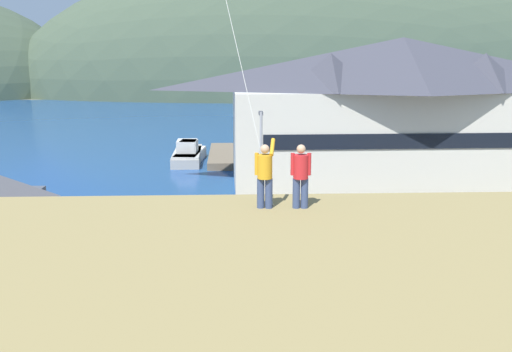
{
  "coord_description": "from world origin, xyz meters",
  "views": [
    {
      "loc": [
        -0.07,
        -23.5,
        10.6
      ],
      "look_at": [
        1.28,
        9.0,
        3.5
      ],
      "focal_mm": 41.15,
      "sensor_mm": 36.0,
      "label": 1
    }
  ],
  "objects_px": {
    "parking_light_pole": "(261,161)",
    "harbor_lodge": "(400,108)",
    "moored_boat_wharfside": "(190,155)",
    "person_kite_flyer": "(265,174)",
    "parked_car_front_row_end": "(477,270)",
    "parked_car_lone_by_shed": "(407,229)",
    "parked_car_back_row_left": "(326,233)",
    "moored_boat_inner_slip": "(187,154)",
    "person_companion": "(301,174)",
    "parked_car_corner_spot": "(238,234)",
    "wharf_dock": "(226,156)",
    "moored_boat_outer_mooring": "(262,158)",
    "parked_car_back_row_right": "(492,225)",
    "parked_car_front_row_silver": "(137,238)",
    "parked_car_mid_row_near": "(289,274)",
    "parked_car_mid_row_center": "(62,278)"
  },
  "relations": [
    {
      "from": "wharf_dock",
      "to": "parked_car_mid_row_near",
      "type": "height_order",
      "value": "parked_car_mid_row_near"
    },
    {
      "from": "moored_boat_inner_slip",
      "to": "person_kite_flyer",
      "type": "distance_m",
      "value": 40.73
    },
    {
      "from": "moored_boat_wharfside",
      "to": "parked_car_corner_spot",
      "type": "bearing_deg",
      "value": -80.39
    },
    {
      "from": "parked_car_front_row_end",
      "to": "person_kite_flyer",
      "type": "height_order",
      "value": "person_kite_flyer"
    },
    {
      "from": "parked_car_back_row_left",
      "to": "parking_light_pole",
      "type": "xyz_separation_m",
      "value": [
        -3.2,
        4.59,
        3.01
      ]
    },
    {
      "from": "parking_light_pole",
      "to": "parked_car_front_row_end",
      "type": "bearing_deg",
      "value": -48.6
    },
    {
      "from": "moored_boat_inner_slip",
      "to": "parked_car_mid_row_near",
      "type": "height_order",
      "value": "moored_boat_inner_slip"
    },
    {
      "from": "harbor_lodge",
      "to": "parked_car_lone_by_shed",
      "type": "xyz_separation_m",
      "value": [
        -3.75,
        -15.35,
        -4.98
      ]
    },
    {
      "from": "parked_car_back_row_left",
      "to": "moored_boat_inner_slip",
      "type": "bearing_deg",
      "value": 109.6
    },
    {
      "from": "parked_car_front_row_silver",
      "to": "person_kite_flyer",
      "type": "xyz_separation_m",
      "value": [
        5.79,
        -13.71,
        6.25
      ]
    },
    {
      "from": "parked_car_mid_row_center",
      "to": "parked_car_lone_by_shed",
      "type": "bearing_deg",
      "value": 20.12
    },
    {
      "from": "parked_car_front_row_silver",
      "to": "parked_car_mid_row_near",
      "type": "relative_size",
      "value": 0.99
    },
    {
      "from": "parked_car_back_row_right",
      "to": "parking_light_pole",
      "type": "relative_size",
      "value": 0.62
    },
    {
      "from": "moored_boat_inner_slip",
      "to": "parked_car_mid_row_center",
      "type": "relative_size",
      "value": 1.91
    },
    {
      "from": "person_kite_flyer",
      "to": "parked_car_front_row_end",
      "type": "bearing_deg",
      "value": 40.96
    },
    {
      "from": "wharf_dock",
      "to": "moored_boat_outer_mooring",
      "type": "bearing_deg",
      "value": -43.49
    },
    {
      "from": "wharf_dock",
      "to": "parked_car_back_row_right",
      "type": "bearing_deg",
      "value": -59.97
    },
    {
      "from": "parked_car_front_row_silver",
      "to": "parked_car_back_row_right",
      "type": "height_order",
      "value": "same"
    },
    {
      "from": "person_kite_flyer",
      "to": "parked_car_corner_spot",
      "type": "bearing_deg",
      "value": 92.32
    },
    {
      "from": "parked_car_lone_by_shed",
      "to": "parked_car_back_row_left",
      "type": "relative_size",
      "value": 1.03
    },
    {
      "from": "parked_car_back_row_left",
      "to": "parked_car_back_row_right",
      "type": "bearing_deg",
      "value": 6.33
    },
    {
      "from": "parked_car_lone_by_shed",
      "to": "parked_car_mid_row_near",
      "type": "distance_m",
      "value": 9.25
    },
    {
      "from": "harbor_lodge",
      "to": "parked_car_mid_row_near",
      "type": "height_order",
      "value": "harbor_lodge"
    },
    {
      "from": "parked_car_front_row_silver",
      "to": "parked_car_back_row_right",
      "type": "relative_size",
      "value": 1.01
    },
    {
      "from": "parking_light_pole",
      "to": "moored_boat_wharfside",
      "type": "bearing_deg",
      "value": 105.35
    },
    {
      "from": "parked_car_mid_row_center",
      "to": "person_companion",
      "type": "bearing_deg",
      "value": -42.95
    },
    {
      "from": "moored_boat_wharfside",
      "to": "parked_car_corner_spot",
      "type": "relative_size",
      "value": 1.61
    },
    {
      "from": "moored_boat_wharfside",
      "to": "parking_light_pole",
      "type": "bearing_deg",
      "value": -74.65
    },
    {
      "from": "parked_car_front_row_end",
      "to": "parked_car_mid_row_center",
      "type": "bearing_deg",
      "value": -179.61
    },
    {
      "from": "moored_boat_inner_slip",
      "to": "person_kite_flyer",
      "type": "relative_size",
      "value": 4.33
    },
    {
      "from": "parked_car_front_row_end",
      "to": "person_companion",
      "type": "xyz_separation_m",
      "value": [
        -8.88,
        -8.59,
        6.24
      ]
    },
    {
      "from": "harbor_lodge",
      "to": "parked_car_lone_by_shed",
      "type": "distance_m",
      "value": 16.57
    },
    {
      "from": "moored_boat_outer_mooring",
      "to": "parked_car_mid_row_center",
      "type": "relative_size",
      "value": 1.59
    },
    {
      "from": "wharf_dock",
      "to": "parked_car_front_row_silver",
      "type": "height_order",
      "value": "parked_car_front_row_silver"
    },
    {
      "from": "parked_car_back_row_right",
      "to": "person_companion",
      "type": "distance_m",
      "value": 20.68
    },
    {
      "from": "parked_car_mid_row_near",
      "to": "parked_car_back_row_right",
      "type": "xyz_separation_m",
      "value": [
        11.93,
        6.74,
        0.0
      ]
    },
    {
      "from": "moored_boat_wharfside",
      "to": "person_kite_flyer",
      "type": "relative_size",
      "value": 3.69
    },
    {
      "from": "moored_boat_wharfside",
      "to": "parked_car_front_row_silver",
      "type": "height_order",
      "value": "moored_boat_wharfside"
    },
    {
      "from": "moored_boat_outer_mooring",
      "to": "moored_boat_wharfside",
      "type": "bearing_deg",
      "value": 165.4
    },
    {
      "from": "parked_car_lone_by_shed",
      "to": "parked_car_front_row_silver",
      "type": "height_order",
      "value": "same"
    },
    {
      "from": "parked_car_back_row_right",
      "to": "person_kite_flyer",
      "type": "relative_size",
      "value": 2.28
    },
    {
      "from": "harbor_lodge",
      "to": "wharf_dock",
      "type": "distance_m",
      "value": 18.61
    },
    {
      "from": "harbor_lodge",
      "to": "person_kite_flyer",
      "type": "relative_size",
      "value": 14.86
    },
    {
      "from": "moored_boat_inner_slip",
      "to": "person_companion",
      "type": "xyz_separation_m",
      "value": [
        6.08,
        -39.92,
        6.58
      ]
    },
    {
      "from": "person_companion",
      "to": "parked_car_back_row_right",
      "type": "bearing_deg",
      "value": 50.63
    },
    {
      "from": "parked_car_front_row_end",
      "to": "parked_car_mid_row_near",
      "type": "bearing_deg",
      "value": -179.39
    },
    {
      "from": "harbor_lodge",
      "to": "moored_boat_inner_slip",
      "type": "xyz_separation_m",
      "value": [
        -17.39,
        10.0,
        -5.32
      ]
    },
    {
      "from": "parked_car_mid_row_center",
      "to": "person_companion",
      "type": "xyz_separation_m",
      "value": [
        9.1,
        -8.47,
        6.24
      ]
    },
    {
      "from": "parked_car_front_row_end",
      "to": "person_companion",
      "type": "height_order",
      "value": "person_companion"
    },
    {
      "from": "parking_light_pole",
      "to": "harbor_lodge",
      "type": "bearing_deg",
      "value": 44.25
    }
  ]
}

